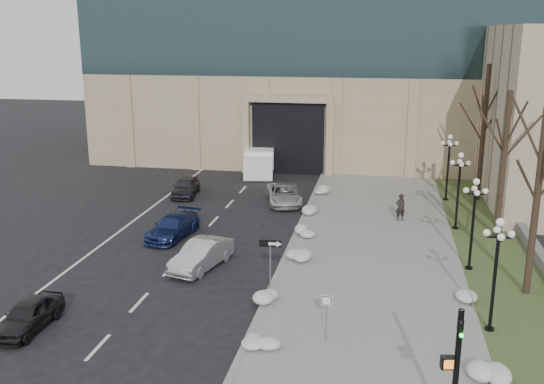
{
  "coord_description": "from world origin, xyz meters",
  "views": [
    {
      "loc": [
        3.79,
        -17.11,
        11.63
      ],
      "look_at": [
        -1.79,
        12.84,
        3.5
      ],
      "focal_mm": 40.0,
      "sensor_mm": 36.0,
      "label": 1
    }
  ],
  "objects": [
    {
      "name": "car_c",
      "position": [
        -7.98,
        14.62,
        0.64
      ],
      "size": [
        2.45,
        4.64,
        1.28
      ],
      "primitive_type": "imported",
      "rotation": [
        0.0,
        0.0,
        -0.15
      ],
      "color": "navy",
      "rests_on": "ground"
    },
    {
      "name": "snow_clump_b",
      "position": [
        -0.41,
        3.08,
        0.3
      ],
      "size": [
        1.1,
        1.6,
        0.36
      ],
      "primitive_type": "ellipsoid",
      "color": "silver",
      "rests_on": "sidewalk"
    },
    {
      "name": "snow_clump_c",
      "position": [
        -0.66,
        7.08,
        0.3
      ],
      "size": [
        1.1,
        1.6,
        0.36
      ],
      "primitive_type": "ellipsoid",
      "color": "silver",
      "rests_on": "sidewalk"
    },
    {
      "name": "tree_far",
      "position": [
        10.5,
        26.0,
        6.15
      ],
      "size": [
        3.2,
        3.2,
        9.5
      ],
      "color": "black",
      "rests_on": "ground"
    },
    {
      "name": "snow_clump_e",
      "position": [
        -0.47,
        15.73,
        0.3
      ],
      "size": [
        1.1,
        1.6,
        0.36
      ],
      "primitive_type": "ellipsoid",
      "color": "silver",
      "rests_on": "sidewalk"
    },
    {
      "name": "curb",
      "position": [
        -1.0,
        14.0,
        0.07
      ],
      "size": [
        0.3,
        40.0,
        0.14
      ],
      "primitive_type": "cube",
      "color": "gray",
      "rests_on": "ground"
    },
    {
      "name": "car_b",
      "position": [
        -4.96,
        10.4,
        0.7
      ],
      "size": [
        2.53,
        4.51,
        1.41
      ],
      "primitive_type": "imported",
      "rotation": [
        0.0,
        0.0,
        -0.26
      ],
      "color": "#B0B3B8",
      "rests_on": "ground"
    },
    {
      "name": "car_a",
      "position": [
        -9.88,
        2.89,
        0.62
      ],
      "size": [
        1.54,
        3.65,
        1.23
      ],
      "primitive_type": "imported",
      "rotation": [
        0.0,
        0.0,
        -0.02
      ],
      "color": "black",
      "rests_on": "ground"
    },
    {
      "name": "grass_strip",
      "position": [
        10.0,
        14.0,
        0.05
      ],
      "size": [
        4.0,
        40.0,
        0.1
      ],
      "primitive_type": "cube",
      "color": "#3A4B25",
      "rests_on": "ground"
    },
    {
      "name": "car_d",
      "position": [
        -2.81,
        22.84,
        0.66
      ],
      "size": [
        3.33,
        5.14,
        1.32
      ],
      "primitive_type": "imported",
      "rotation": [
        0.0,
        0.0,
        0.26
      ],
      "color": "silver",
      "rests_on": "ground"
    },
    {
      "name": "snow_clump_h",
      "position": [
        7.64,
        2.66,
        0.3
      ],
      "size": [
        1.1,
        1.6,
        0.36
      ],
      "primitive_type": "ellipsoid",
      "color": "silver",
      "rests_on": "sidewalk"
    },
    {
      "name": "snow_clump_f",
      "position": [
        -0.41,
        20.04,
        0.3
      ],
      "size": [
        1.1,
        1.6,
        0.36
      ],
      "primitive_type": "ellipsoid",
      "color": "silver",
      "rests_on": "sidewalk"
    },
    {
      "name": "box_truck",
      "position": [
        -6.42,
        31.87,
        1.06
      ],
      "size": [
        3.47,
        7.18,
        2.19
      ],
      "rotation": [
        0.0,
        0.0,
        0.17
      ],
      "color": "white",
      "rests_on": "ground"
    },
    {
      "name": "traffic_signal",
      "position": [
        6.07,
        -1.34,
        2.13
      ],
      "size": [
        0.74,
        0.98,
        4.29
      ],
      "rotation": [
        0.0,
        0.0,
        0.21
      ],
      "color": "black",
      "rests_on": "ground"
    },
    {
      "name": "pedestrian",
      "position": [
        5.03,
        20.02,
        0.98
      ],
      "size": [
        0.73,
        0.62,
        1.71
      ],
      "primitive_type": "imported",
      "rotation": [
        0.0,
        0.0,
        3.53
      ],
      "color": "black",
      "rests_on": "sidewalk"
    },
    {
      "name": "tree_mid",
      "position": [
        10.5,
        18.0,
        5.5
      ],
      "size": [
        3.2,
        3.2,
        8.5
      ],
      "color": "black",
      "rests_on": "ground"
    },
    {
      "name": "lamppost_c",
      "position": [
        8.3,
        19.0,
        3.07
      ],
      "size": [
        1.18,
        1.18,
        4.76
      ],
      "color": "black",
      "rests_on": "ground"
    },
    {
      "name": "sidewalk",
      "position": [
        3.5,
        14.0,
        0.06
      ],
      "size": [
        9.0,
        40.0,
        0.12
      ],
      "primitive_type": "cube",
      "color": "gray",
      "rests_on": "ground"
    },
    {
      "name": "snow_clump_i",
      "position": [
        7.89,
        8.41,
        0.3
      ],
      "size": [
        1.1,
        1.6,
        0.36
      ],
      "primitive_type": "ellipsoid",
      "color": "silver",
      "rests_on": "sidewalk"
    },
    {
      "name": "lamppost_b",
      "position": [
        8.3,
        12.5,
        3.07
      ],
      "size": [
        1.18,
        1.18,
        4.76
      ],
      "color": "black",
      "rests_on": "ground"
    },
    {
      "name": "tree_near",
      "position": [
        10.5,
        10.0,
        5.83
      ],
      "size": [
        3.2,
        3.2,
        9.0
      ],
      "color": "black",
      "rests_on": "ground"
    },
    {
      "name": "stone_wall",
      "position": [
        12.0,
        16.0,
        0.35
      ],
      "size": [
        0.5,
        30.0,
        0.7
      ],
      "primitive_type": "cube",
      "color": "slate",
      "rests_on": "ground"
    },
    {
      "name": "lamppost_a",
      "position": [
        8.3,
        6.0,
        3.07
      ],
      "size": [
        1.18,
        1.18,
        4.76
      ],
      "color": "black",
      "rests_on": "ground"
    },
    {
      "name": "snow_clump_d",
      "position": [
        -0.37,
        11.93,
        0.3
      ],
      "size": [
        1.1,
        1.6,
        0.36
      ],
      "primitive_type": "ellipsoid",
      "color": "silver",
      "rests_on": "sidewalk"
    },
    {
      "name": "snow_clump_g",
      "position": [
        -0.48,
        25.25,
        0.3
      ],
      "size": [
        1.1,
        1.6,
        0.36
      ],
      "primitive_type": "ellipsoid",
      "color": "silver",
      "rests_on": "sidewalk"
    },
    {
      "name": "car_e",
      "position": [
        -10.18,
        23.58,
        0.69
      ],
      "size": [
        2.1,
        4.19,
        1.37
      ],
      "primitive_type": "imported",
      "rotation": [
        0.0,
        0.0,
        0.12
      ],
      "color": "#2E2E33",
      "rests_on": "ground"
    },
    {
      "name": "lamppost_d",
      "position": [
        8.3,
        25.5,
        3.07
      ],
      "size": [
        1.18,
        1.18,
        4.76
      ],
      "color": "black",
      "rests_on": "ground"
    },
    {
      "name": "one_way_sign",
      "position": [
        -0.73,
        7.6,
        2.25
      ],
      "size": [
        1.02,
        0.28,
        2.73
      ],
      "rotation": [
        0.0,
        0.0,
        0.05
      ],
      "color": "slate",
      "rests_on": "ground"
    },
    {
      "name": "keep_sign",
      "position": [
        1.98,
        3.84,
        1.49
      ],
      "size": [
        0.43,
        0.12,
        2.02
      ],
      "rotation": [
        0.0,
        0.0,
        -0.19
      ],
      "color": "slate",
      "rests_on": "ground"
    }
  ]
}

